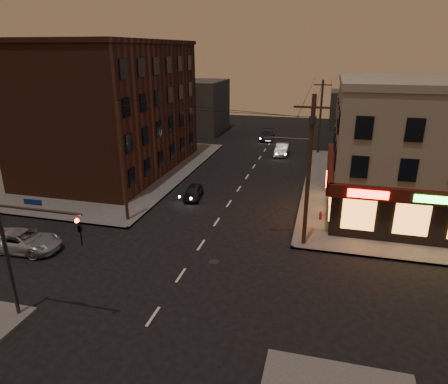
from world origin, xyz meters
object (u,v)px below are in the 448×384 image
(sedan_near, at_px, (193,192))
(sedan_far, at_px, (267,135))
(fire_hydrant, at_px, (321,215))
(suv_cross, at_px, (23,241))
(sedan_mid, at_px, (282,149))

(sedan_near, height_order, sedan_far, sedan_far)
(sedan_near, relative_size, fire_hydrant, 5.04)
(suv_cross, bearing_deg, sedan_mid, -27.48)
(sedan_mid, distance_m, sedan_far, 8.89)
(sedan_mid, relative_size, fire_hydrant, 6.33)
(suv_cross, height_order, sedan_near, suv_cross)
(suv_cross, xyz_separation_m, sedan_near, (7.81, 12.19, -0.11))
(fire_hydrant, bearing_deg, suv_cross, -152.59)
(suv_cross, distance_m, sedan_near, 14.48)
(sedan_mid, height_order, fire_hydrant, sedan_mid)
(sedan_near, xyz_separation_m, fire_hydrant, (11.20, -2.33, -0.07))
(sedan_far, distance_m, fire_hydrant, 29.43)
(suv_cross, relative_size, sedan_near, 1.46)
(sedan_far, bearing_deg, sedan_mid, -71.12)
(sedan_near, xyz_separation_m, sedan_far, (2.69, 25.84, 0.09))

